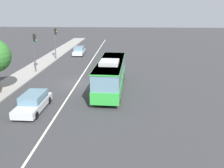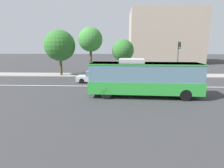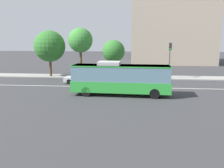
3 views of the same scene
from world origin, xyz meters
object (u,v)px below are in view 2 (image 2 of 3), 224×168
at_px(traffic_light_near_corner, 178,53).
at_px(street_tree_kerbside_right, 123,51).
at_px(street_tree_kerbside_left, 90,40).
at_px(transit_bus, 144,77).
at_px(sedan_silver_ahead, 95,77).
at_px(street_tree_kerbside_centre, 60,46).

height_order(traffic_light_near_corner, street_tree_kerbside_right, street_tree_kerbside_right).
xyz_separation_m(traffic_light_near_corner, street_tree_kerbside_left, (-12.86, 0.63, 1.90)).
height_order(transit_bus, traffic_light_near_corner, traffic_light_near_corner).
relative_size(sedan_silver_ahead, street_tree_kerbside_left, 0.62).
relative_size(transit_bus, street_tree_kerbside_left, 1.38).
distance_m(street_tree_kerbside_left, street_tree_kerbside_centre, 4.75).
bearing_deg(street_tree_kerbside_right, traffic_light_near_corner, -6.21).
bearing_deg(street_tree_kerbside_left, traffic_light_near_corner, -2.82).
xyz_separation_m(transit_bus, traffic_light_near_corner, (6.26, 10.34, 1.75)).
height_order(street_tree_kerbside_centre, street_tree_kerbside_right, street_tree_kerbside_centre).
xyz_separation_m(transit_bus, street_tree_kerbside_right, (-1.74, 11.21, 2.08)).
bearing_deg(street_tree_kerbside_left, street_tree_kerbside_centre, -179.60).
distance_m(sedan_silver_ahead, traffic_light_near_corner, 12.61).
bearing_deg(transit_bus, sedan_silver_ahead, 132.96).
relative_size(transit_bus, street_tree_kerbside_right, 1.82).
distance_m(traffic_light_near_corner, street_tree_kerbside_centre, 17.57).
distance_m(transit_bus, street_tree_kerbside_centre, 15.95).
relative_size(street_tree_kerbside_centre, street_tree_kerbside_right, 1.25).
height_order(sedan_silver_ahead, street_tree_kerbside_left, street_tree_kerbside_left).
distance_m(sedan_silver_ahead, street_tree_kerbside_left, 6.85).
bearing_deg(street_tree_kerbside_right, street_tree_kerbside_left, -177.20).
xyz_separation_m(transit_bus, sedan_silver_ahead, (-5.31, 6.21, -1.09)).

